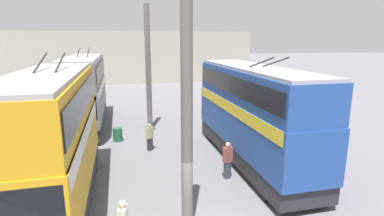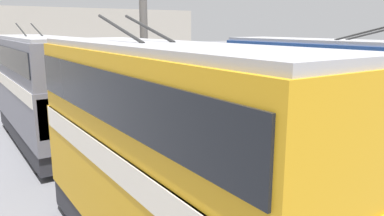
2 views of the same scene
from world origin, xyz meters
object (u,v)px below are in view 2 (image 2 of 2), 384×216
Objects in this scene: bus_right_mid at (39,85)px; oil_drum at (122,151)px; person_by_left_row at (332,162)px; bus_left_far at (332,95)px; bus_right_near at (161,150)px; person_aisle_midway at (186,147)px.

oil_drum is (-4.12, -2.24, -2.49)m from bus_right_mid.
oil_drum is (6.65, 4.97, -0.52)m from person_by_left_row.
oil_drum is at bearing -151.43° from bus_right_mid.
bus_left_far is at bearing -126.88° from oil_drum.
person_by_left_row reaches higher than oil_drum.
bus_right_near reaches higher than person_by_left_row.
bus_right_mid is at bearing -163.40° from person_by_left_row.
bus_left_far reaches higher than person_aisle_midway.
bus_right_near is 7.54m from person_by_left_row.
oil_drum is (5.13, 6.83, -2.46)m from bus_left_far.
oil_drum is at bearing 3.43° from person_aisle_midway.
bus_right_mid is 6.21× the size of person_aisle_midway.
person_by_left_row is at bearing -83.40° from bus_right_near.
person_by_left_row is at bearing -146.16° from bus_right_mid.
bus_right_mid is 11.82× the size of oil_drum.
bus_left_far is 6.52× the size of person_aisle_midway.
oil_drum is at bearing -160.43° from person_by_left_row.
bus_right_mid is 5.31m from oil_drum.
bus_left_far is 1.15× the size of bus_right_near.
person_by_left_row is at bearing 177.78° from person_aisle_midway.
bus_right_mid reaches higher than oil_drum.
person_aisle_midway is (-6.26, -4.08, -2.06)m from bus_right_mid.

